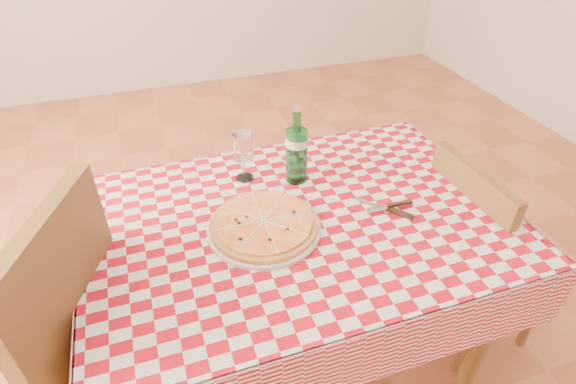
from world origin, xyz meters
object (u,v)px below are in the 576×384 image
object	(u,v)px
wine_glass	(244,157)
chair_far	(48,341)
pizza_plate	(264,224)
chair_near	(474,247)
dining_table	(300,241)
water_bottle	(297,145)

from	to	relation	value
wine_glass	chair_far	bearing A→B (deg)	-152.36
pizza_plate	wine_glass	xyz separation A→B (m)	(0.01, 0.28, 0.07)
chair_far	pizza_plate	bearing A→B (deg)	-152.38
chair_far	wine_glass	bearing A→B (deg)	-130.23
chair_near	wine_glass	distance (m)	0.92
pizza_plate	wine_glass	size ratio (longest dim) A/B	1.95
pizza_plate	wine_glass	world-z (taller)	wine_glass
chair_far	wine_glass	xyz separation A→B (m)	(0.66, 0.34, 0.26)
dining_table	wine_glass	bearing A→B (deg)	112.53
chair_far	chair_near	bearing A→B (deg)	-157.58
chair_near	pizza_plate	bearing A→B (deg)	174.30
pizza_plate	dining_table	bearing A→B (deg)	8.96
chair_far	pizza_plate	xyz separation A→B (m)	(0.64, 0.06, 0.20)
chair_far	water_bottle	world-z (taller)	water_bottle
chair_far	pizza_plate	world-z (taller)	chair_far
water_bottle	wine_glass	world-z (taller)	water_bottle
wine_glass	pizza_plate	bearing A→B (deg)	-92.85
dining_table	pizza_plate	distance (m)	0.17
chair_near	chair_far	distance (m)	1.44
pizza_plate	wine_glass	bearing A→B (deg)	87.15
chair_far	water_bottle	distance (m)	0.93
dining_table	chair_far	distance (m)	0.78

